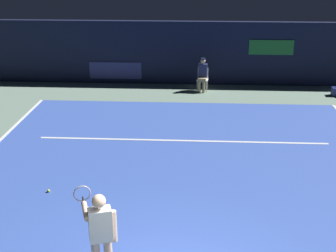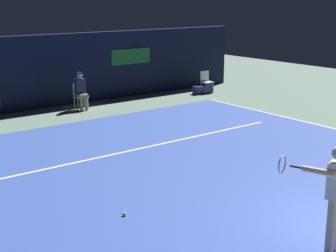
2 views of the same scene
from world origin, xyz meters
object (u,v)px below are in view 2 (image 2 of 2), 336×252
at_px(tennis_player, 334,192).
at_px(line_judge_on_chair, 81,90).
at_px(equipment_bag, 203,90).
at_px(courtside_chair_near, 206,81).
at_px(tennis_ball, 124,214).

distance_m(tennis_player, line_judge_on_chair, 11.69).
xyz_separation_m(tennis_player, equipment_bag, (7.23, 11.18, -0.83)).
xyz_separation_m(courtside_chair_near, equipment_bag, (-0.25, -0.07, -0.34)).
distance_m(courtside_chair_near, tennis_ball, 12.45).
xyz_separation_m(tennis_ball, equipment_bag, (9.10, 8.14, 0.11)).
relative_size(tennis_player, tennis_ball, 25.44).
bearing_deg(courtside_chair_near, tennis_ball, -138.68).
distance_m(tennis_player, courtside_chair_near, 13.52).
xyz_separation_m(tennis_player, tennis_ball, (-1.86, 3.04, -0.94)).
height_order(tennis_ball, equipment_bag, equipment_bag).
distance_m(line_judge_on_chair, equipment_bag, 5.47).
xyz_separation_m(line_judge_on_chair, tennis_ball, (-3.67, -8.51, -0.64)).
distance_m(line_judge_on_chair, courtside_chair_near, 5.69).
xyz_separation_m(courtside_chair_near, tennis_ball, (-9.34, -8.21, -0.46)).
bearing_deg(tennis_ball, line_judge_on_chair, 66.69).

